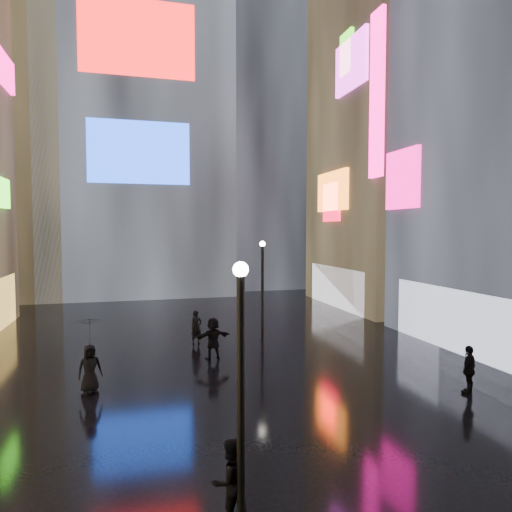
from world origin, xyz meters
name	(u,v)px	position (x,y,z in m)	size (l,w,h in m)	color
ground	(212,351)	(0.00, 20.00, 0.00)	(140.00, 140.00, 0.00)	black
building_right_far	(397,122)	(15.98, 30.00, 13.98)	(10.28, 12.00, 28.00)	black
tower_main	(137,68)	(-3.00, 43.97, 21.01)	(16.00, 14.20, 42.00)	black
tower_flank_right	(254,124)	(9.00, 46.00, 17.00)	(12.00, 12.00, 34.00)	black
tower_flank_left	(4,144)	(-14.00, 42.00, 13.00)	(10.00, 10.00, 26.00)	black
lamp_near	(241,380)	(-1.64, 7.03, 2.94)	(0.30, 0.30, 5.20)	black
lamp_far	(262,284)	(2.98, 21.73, 2.94)	(0.30, 0.30, 5.20)	black
pedestrian_1	(230,481)	(-1.81, 7.30, 0.84)	(0.81, 0.63, 1.67)	black
pedestrian_3	(469,369)	(7.82, 12.06, 0.86)	(1.01, 0.42, 1.72)	black
pedestrian_4	(90,368)	(-5.14, 15.69, 0.86)	(0.84, 0.54, 1.71)	black
pedestrian_5	(213,338)	(-0.19, 18.72, 0.93)	(1.73, 0.55, 1.86)	black
pedestrian_6	(196,327)	(-0.55, 21.57, 0.85)	(0.62, 0.41, 1.70)	black
umbrella_2	(89,331)	(-5.14, 15.69, 2.19)	(1.05, 1.07, 0.96)	black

